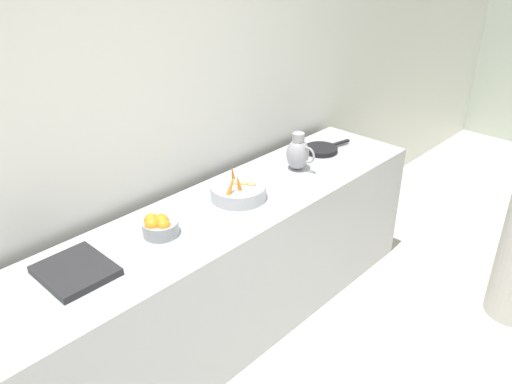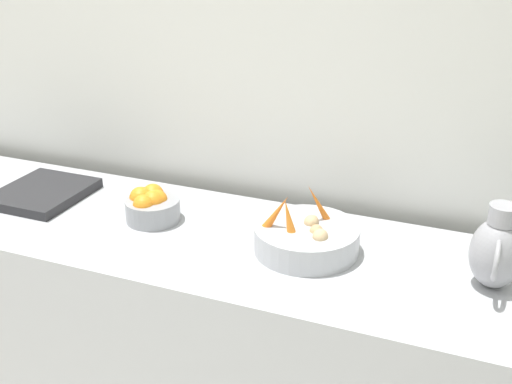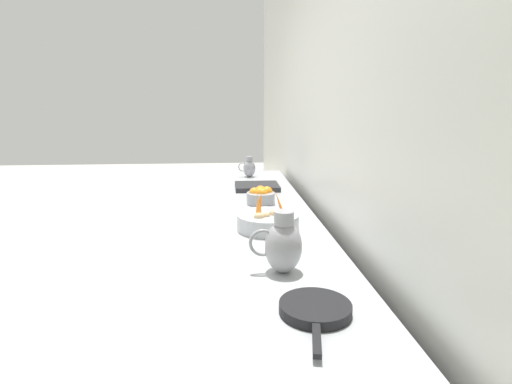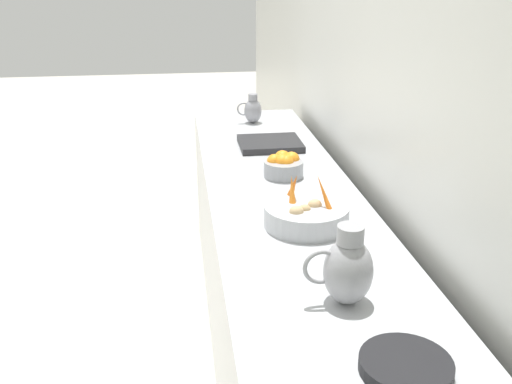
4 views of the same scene
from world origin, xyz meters
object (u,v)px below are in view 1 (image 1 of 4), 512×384
Objects in this scene: metal_pitcher_tall at (298,153)px; skillet_on_counter at (321,149)px; vegetable_colander at (238,191)px; orange_bowl at (159,226)px.

metal_pitcher_tall is 0.36m from skillet_on_counter.
vegetable_colander is 0.56m from metal_pitcher_tall.
orange_bowl is 0.49× the size of skillet_on_counter.
orange_bowl reaches higher than skillet_on_counter.
vegetable_colander is 0.86× the size of skillet_on_counter.
metal_pitcher_tall is (0.01, 1.12, 0.06)m from orange_bowl.
metal_pitcher_tall is at bearing 90.15° from vegetable_colander.
vegetable_colander is 1.31× the size of metal_pitcher_tall.
metal_pitcher_tall is 0.65× the size of skillet_on_counter.
metal_pitcher_tall is at bearing 89.36° from orange_bowl.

